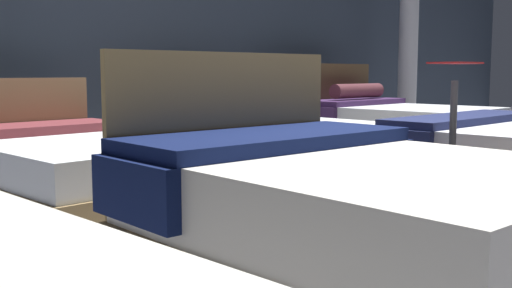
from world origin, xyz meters
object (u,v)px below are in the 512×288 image
(bed_5, at_px, (72,162))
(price_sign, at_px, (452,166))
(bed_6, at_px, (273,141))
(bed_1, at_px, (355,212))
(support_pillar, at_px, (409,15))
(bed_7, at_px, (397,124))

(bed_5, height_order, price_sign, price_sign)
(bed_5, height_order, bed_6, bed_6)
(bed_1, relative_size, support_pillar, 0.57)
(bed_5, distance_m, support_pillar, 6.21)
(bed_7, relative_size, support_pillar, 0.62)
(bed_6, height_order, support_pillar, support_pillar)
(bed_1, bearing_deg, bed_6, 52.92)
(bed_6, bearing_deg, bed_5, 178.25)
(bed_7, bearing_deg, bed_5, 177.37)
(bed_6, relative_size, price_sign, 2.10)
(bed_1, bearing_deg, support_pillar, 32.88)
(price_sign, xyz_separation_m, support_pillar, (4.86, 3.53, 1.38))
(bed_6, relative_size, support_pillar, 0.58)
(bed_5, height_order, support_pillar, support_pillar)
(bed_1, distance_m, bed_5, 2.71)
(bed_5, distance_m, bed_6, 2.14)
(bed_6, xyz_separation_m, bed_7, (2.15, 0.02, 0.04))
(bed_1, relative_size, bed_5, 0.92)
(bed_5, bearing_deg, bed_1, -92.13)
(price_sign, relative_size, support_pillar, 0.27)
(bed_6, bearing_deg, bed_1, -129.35)
(bed_6, height_order, bed_7, bed_7)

